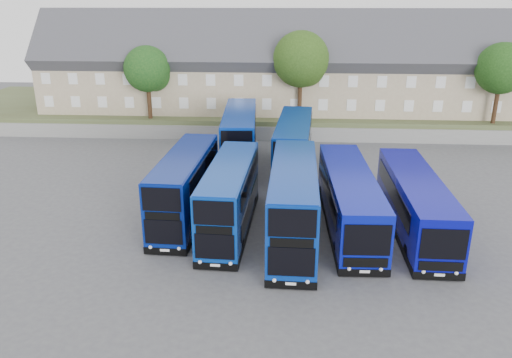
{
  "coord_description": "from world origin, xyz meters",
  "views": [
    {
      "loc": [
        0.68,
        -26.95,
        14.21
      ],
      "look_at": [
        -1.4,
        5.99,
        2.2
      ],
      "focal_mm": 35.0,
      "sensor_mm": 36.0,
      "label": 1
    }
  ],
  "objects_px": {
    "tree_mid": "(302,61)",
    "tree_east": "(502,70)",
    "dd_front_left": "(185,188)",
    "coach_east_a": "(349,200)",
    "tree_west": "(149,71)",
    "dd_front_mid": "(230,198)"
  },
  "relations": [
    {
      "from": "dd_front_left",
      "to": "tree_east",
      "type": "height_order",
      "value": "tree_east"
    },
    {
      "from": "coach_east_a",
      "to": "tree_west",
      "type": "xyz_separation_m",
      "value": [
        -18.69,
        21.66,
        5.25
      ]
    },
    {
      "from": "coach_east_a",
      "to": "tree_mid",
      "type": "bearing_deg",
      "value": 95.29
    },
    {
      "from": "tree_west",
      "to": "tree_mid",
      "type": "height_order",
      "value": "tree_mid"
    },
    {
      "from": "tree_mid",
      "to": "tree_east",
      "type": "distance_m",
      "value": 20.02
    },
    {
      "from": "tree_mid",
      "to": "dd_front_left",
      "type": "bearing_deg",
      "value": -110.79
    },
    {
      "from": "dd_front_left",
      "to": "tree_west",
      "type": "relative_size",
      "value": 1.47
    },
    {
      "from": "dd_front_mid",
      "to": "tree_west",
      "type": "relative_size",
      "value": 1.45
    },
    {
      "from": "tree_mid",
      "to": "tree_east",
      "type": "xyz_separation_m",
      "value": [
        20.0,
        -0.5,
        -0.68
      ]
    },
    {
      "from": "dd_front_left",
      "to": "tree_west",
      "type": "xyz_separation_m",
      "value": [
        -7.81,
        21.06,
        4.87
      ]
    },
    {
      "from": "tree_mid",
      "to": "dd_front_mid",
      "type": "bearing_deg",
      "value": -102.14
    },
    {
      "from": "dd_front_mid",
      "to": "coach_east_a",
      "type": "distance_m",
      "value": 7.76
    },
    {
      "from": "dd_front_left",
      "to": "tree_mid",
      "type": "xyz_separation_m",
      "value": [
        8.19,
        21.56,
        5.89
      ]
    },
    {
      "from": "dd_front_mid",
      "to": "tree_east",
      "type": "xyz_separation_m",
      "value": [
        24.99,
        22.69,
        5.25
      ]
    },
    {
      "from": "dd_front_left",
      "to": "tree_west",
      "type": "distance_m",
      "value": 22.99
    },
    {
      "from": "coach_east_a",
      "to": "tree_mid",
      "type": "xyz_separation_m",
      "value": [
        -2.69,
        22.16,
        6.27
      ]
    },
    {
      "from": "tree_west",
      "to": "tree_mid",
      "type": "xyz_separation_m",
      "value": [
        16.0,
        0.5,
        1.02
      ]
    },
    {
      "from": "dd_front_left",
      "to": "tree_west",
      "type": "bearing_deg",
      "value": 112.54
    },
    {
      "from": "tree_west",
      "to": "tree_mid",
      "type": "distance_m",
      "value": 16.04
    },
    {
      "from": "coach_east_a",
      "to": "tree_west",
      "type": "height_order",
      "value": "tree_west"
    },
    {
      "from": "dd_front_left",
      "to": "coach_east_a",
      "type": "distance_m",
      "value": 10.9
    },
    {
      "from": "dd_front_mid",
      "to": "tree_mid",
      "type": "relative_size",
      "value": 1.21
    }
  ]
}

